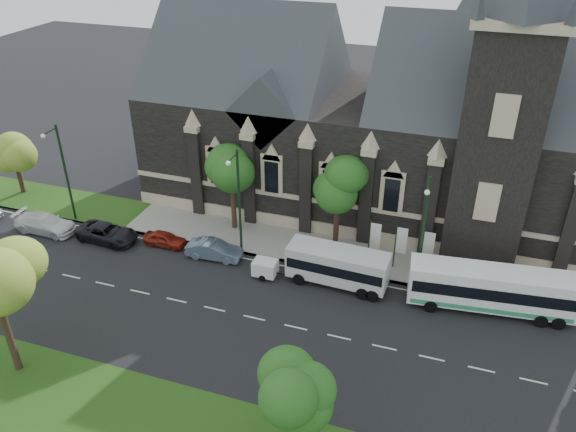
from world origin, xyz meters
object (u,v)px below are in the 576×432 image
at_px(shuttle_bus, 338,265).
at_px(car_far_red, 165,239).
at_px(tree_park_east, 299,391).
at_px(street_lamp_near, 423,228).
at_px(car_far_white, 45,223).
at_px(banner_flag_right, 426,247).
at_px(box_trailer, 265,268).
at_px(sedan, 214,250).
at_px(car_far_black, 107,233).
at_px(tree_walk_far, 15,149).
at_px(street_lamp_mid, 238,198).
at_px(tree_walk_right, 342,183).
at_px(banner_flag_left, 373,238).
at_px(banner_flag_center, 399,243).
at_px(tree_walk_left, 235,168).
at_px(street_lamp_far, 63,169).
at_px(tour_coach, 491,289).

xyz_separation_m(shuttle_bus, car_far_red, (-14.75, 0.49, -1.05)).
height_order(tree_park_east, street_lamp_near, street_lamp_near).
bearing_deg(shuttle_bus, car_far_white, -175.75).
height_order(banner_flag_right, box_trailer, banner_flag_right).
bearing_deg(sedan, street_lamp_near, -88.79).
bearing_deg(car_far_black, box_trailer, -88.85).
xyz_separation_m(tree_walk_far, car_far_red, (17.47, -3.98, -4.01)).
bearing_deg(sedan, box_trailer, -105.68).
xyz_separation_m(street_lamp_mid, car_far_white, (-17.14, -2.23, -4.32)).
bearing_deg(tree_walk_right, banner_flag_left, -29.10).
relative_size(tree_walk_right, sedan, 1.75).
xyz_separation_m(tree_park_east, banner_flag_center, (2.11, 18.32, -2.24)).
height_order(tree_walk_left, street_lamp_far, street_lamp_far).
bearing_deg(car_far_black, tour_coach, -85.23).
distance_m(street_lamp_mid, street_lamp_far, 16.00).
distance_m(tree_park_east, tree_walk_left, 23.36).
bearing_deg(banner_flag_left, street_lamp_near, -27.18).
relative_size(tree_park_east, street_lamp_mid, 0.70).
distance_m(banner_flag_center, sedan, 14.47).
distance_m(tree_walk_far, box_trailer, 27.63).
distance_m(tree_walk_left, street_lamp_near, 16.22).
relative_size(banner_flag_right, sedan, 0.90).
height_order(tree_walk_far, banner_flag_right, tree_walk_far).
xyz_separation_m(tree_walk_right, box_trailer, (-4.21, -5.90, -5.04)).
xyz_separation_m(banner_flag_center, car_far_red, (-18.64, -2.80, -1.77)).
height_order(tree_walk_right, banner_flag_right, tree_walk_right).
bearing_deg(street_lamp_near, street_lamp_mid, 180.00).
bearing_deg(tour_coach, tree_walk_left, 161.32).
relative_size(sedan, car_far_white, 0.82).
distance_m(tour_coach, sedan, 20.89).
bearing_deg(box_trailer, tour_coach, 4.75).
xyz_separation_m(box_trailer, car_far_black, (-14.29, 0.50, -0.05)).
bearing_deg(sedan, car_far_white, 90.35).
xyz_separation_m(tree_walk_right, tour_coach, (11.91, -4.55, -4.05)).
bearing_deg(tree_walk_left, street_lamp_near, -12.87).
bearing_deg(car_far_black, banner_flag_left, -77.13).
bearing_deg(banner_flag_right, car_far_red, -172.27).
xyz_separation_m(tree_park_east, street_lamp_near, (3.82, 16.42, 0.49)).
height_order(tree_walk_far, banner_flag_left, tree_walk_far).
height_order(sedan, car_far_white, car_far_white).
height_order(box_trailer, sedan, sedan).
xyz_separation_m(tree_park_east, banner_flag_right, (4.11, 18.32, -2.24)).
height_order(tree_walk_far, shuttle_bus, tree_walk_far).
xyz_separation_m(street_lamp_far, car_far_black, (4.72, -1.79, -4.38)).
relative_size(street_lamp_near, banner_flag_center, 2.25).
xyz_separation_m(banner_flag_right, car_far_red, (-20.64, -2.80, -1.77)).
relative_size(car_far_white, car_far_black, 1.03).
bearing_deg(tour_coach, street_lamp_near, 163.27).
bearing_deg(shuttle_bus, car_far_black, -176.48).
distance_m(tree_walk_left, shuttle_bus, 12.06).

